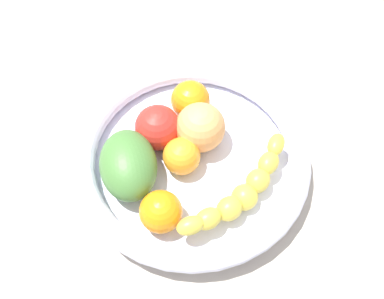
{
  "coord_description": "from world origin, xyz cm",
  "views": [
    {
      "loc": [
        30.71,
        -6.09,
        59.38
      ],
      "look_at": [
        0.0,
        0.0,
        7.95
      ],
      "focal_mm": 39.02,
      "sensor_mm": 36.0,
      "label": 1
    }
  ],
  "objects_px": {
    "banana_draped_left": "(242,192)",
    "tomato_red": "(158,128)",
    "orange_mid_right": "(182,156)",
    "mango_green": "(128,165)",
    "peach_blush": "(200,127)",
    "orange_mid_left": "(190,100)",
    "orange_front": "(161,212)",
    "fruit_bowl": "(192,158)"
  },
  "relations": [
    {
      "from": "orange_front",
      "to": "tomato_red",
      "type": "height_order",
      "value": "tomato_red"
    },
    {
      "from": "orange_front",
      "to": "peach_blush",
      "type": "relative_size",
      "value": 0.78
    },
    {
      "from": "orange_front",
      "to": "peach_blush",
      "type": "height_order",
      "value": "peach_blush"
    },
    {
      "from": "mango_green",
      "to": "tomato_red",
      "type": "bearing_deg",
      "value": 137.63
    },
    {
      "from": "fruit_bowl",
      "to": "orange_mid_right",
      "type": "relative_size",
      "value": 6.34
    },
    {
      "from": "orange_mid_right",
      "to": "tomato_red",
      "type": "distance_m",
      "value": 0.06
    },
    {
      "from": "fruit_bowl",
      "to": "orange_front",
      "type": "bearing_deg",
      "value": -34.54
    },
    {
      "from": "tomato_red",
      "to": "banana_draped_left",
      "type": "bearing_deg",
      "value": 38.32
    },
    {
      "from": "fruit_bowl",
      "to": "orange_mid_right",
      "type": "xyz_separation_m",
      "value": [
        0.01,
        -0.02,
        0.02
      ]
    },
    {
      "from": "orange_mid_right",
      "to": "peach_blush",
      "type": "distance_m",
      "value": 0.05
    },
    {
      "from": "orange_mid_right",
      "to": "fruit_bowl",
      "type": "bearing_deg",
      "value": 111.52
    },
    {
      "from": "orange_mid_right",
      "to": "tomato_red",
      "type": "bearing_deg",
      "value": -152.98
    },
    {
      "from": "orange_mid_right",
      "to": "tomato_red",
      "type": "height_order",
      "value": "tomato_red"
    },
    {
      "from": "peach_blush",
      "to": "mango_green",
      "type": "bearing_deg",
      "value": -69.82
    },
    {
      "from": "fruit_bowl",
      "to": "orange_front",
      "type": "relative_size",
      "value": 5.97
    },
    {
      "from": "orange_mid_left",
      "to": "mango_green",
      "type": "relative_size",
      "value": 0.55
    },
    {
      "from": "banana_draped_left",
      "to": "mango_green",
      "type": "relative_size",
      "value": 1.67
    },
    {
      "from": "fruit_bowl",
      "to": "orange_mid_left",
      "type": "xyz_separation_m",
      "value": [
        -0.09,
        0.01,
        0.02
      ]
    },
    {
      "from": "mango_green",
      "to": "tomato_red",
      "type": "distance_m",
      "value": 0.07
    },
    {
      "from": "orange_mid_left",
      "to": "tomato_red",
      "type": "bearing_deg",
      "value": -52.75
    },
    {
      "from": "banana_draped_left",
      "to": "orange_mid_right",
      "type": "xyz_separation_m",
      "value": [
        -0.07,
        -0.07,
        0.0
      ]
    },
    {
      "from": "fruit_bowl",
      "to": "banana_draped_left",
      "type": "distance_m",
      "value": 0.1
    },
    {
      "from": "peach_blush",
      "to": "orange_mid_left",
      "type": "bearing_deg",
      "value": -176.37
    },
    {
      "from": "orange_mid_right",
      "to": "peach_blush",
      "type": "height_order",
      "value": "peach_blush"
    },
    {
      "from": "banana_draped_left",
      "to": "orange_front",
      "type": "distance_m",
      "value": 0.11
    },
    {
      "from": "mango_green",
      "to": "orange_mid_left",
      "type": "bearing_deg",
      "value": 132.51
    },
    {
      "from": "fruit_bowl",
      "to": "peach_blush",
      "type": "height_order",
      "value": "peach_blush"
    },
    {
      "from": "banana_draped_left",
      "to": "orange_mid_left",
      "type": "relative_size",
      "value": 3.02
    },
    {
      "from": "banana_draped_left",
      "to": "tomato_red",
      "type": "height_order",
      "value": "tomato_red"
    },
    {
      "from": "orange_mid_left",
      "to": "peach_blush",
      "type": "height_order",
      "value": "peach_blush"
    },
    {
      "from": "orange_mid_right",
      "to": "tomato_red",
      "type": "relative_size",
      "value": 0.8
    },
    {
      "from": "orange_mid_left",
      "to": "orange_front",
      "type": "bearing_deg",
      "value": -23.03
    },
    {
      "from": "orange_front",
      "to": "orange_mid_right",
      "type": "relative_size",
      "value": 1.06
    },
    {
      "from": "banana_draped_left",
      "to": "orange_front",
      "type": "relative_size",
      "value": 3.17
    },
    {
      "from": "fruit_bowl",
      "to": "banana_draped_left",
      "type": "bearing_deg",
      "value": 34.8
    },
    {
      "from": "tomato_red",
      "to": "orange_mid_right",
      "type": "bearing_deg",
      "value": 27.02
    },
    {
      "from": "orange_front",
      "to": "orange_mid_left",
      "type": "bearing_deg",
      "value": 156.97
    },
    {
      "from": "orange_mid_left",
      "to": "banana_draped_left",
      "type": "bearing_deg",
      "value": 13.23
    },
    {
      "from": "fruit_bowl",
      "to": "tomato_red",
      "type": "xyz_separation_m",
      "value": [
        -0.04,
        -0.04,
        0.03
      ]
    },
    {
      "from": "orange_mid_right",
      "to": "mango_green",
      "type": "xyz_separation_m",
      "value": [
        0.0,
        -0.08,
        0.01
      ]
    },
    {
      "from": "orange_front",
      "to": "mango_green",
      "type": "bearing_deg",
      "value": -156.16
    },
    {
      "from": "mango_green",
      "to": "banana_draped_left",
      "type": "bearing_deg",
      "value": 65.35
    }
  ]
}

